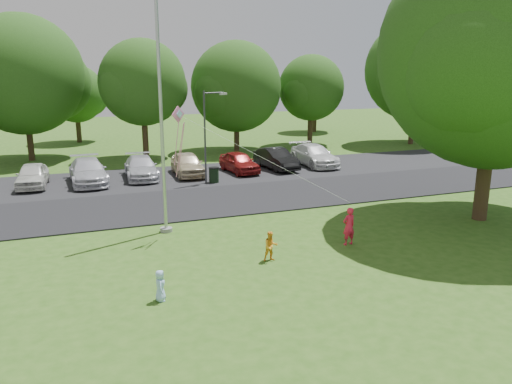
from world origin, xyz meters
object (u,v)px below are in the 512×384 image
object	(u,v)px
street_lamp	(208,129)
big_tree	(497,58)
trash_can	(214,175)
kite	(182,127)
child_yellow	(271,246)
child_blue	(160,286)
flagpole	(162,131)
woman	(349,226)

from	to	relation	value
street_lamp	big_tree	size ratio (longest dim) A/B	0.44
trash_can	kite	size ratio (longest dim) A/B	0.16
child_yellow	child_blue	xyz separation A→B (m)	(-4.17, -1.77, -0.06)
child_blue	trash_can	bearing A→B (deg)	-12.98
child_yellow	kite	world-z (taller)	kite
flagpole	big_tree	distance (m)	14.04
child_yellow	kite	size ratio (longest dim) A/B	0.18
woman	child_blue	bearing A→B (deg)	9.16
woman	big_tree	bearing A→B (deg)	178.68
street_lamp	child_blue	bearing A→B (deg)	-123.53
trash_can	woman	world-z (taller)	woman
big_tree	woman	size ratio (longest dim) A/B	8.26
flagpole	child_blue	bearing A→B (deg)	-102.19
child_yellow	street_lamp	bearing A→B (deg)	88.09
big_tree	woman	distance (m)	9.53
street_lamp	big_tree	bearing A→B (deg)	-63.42
street_lamp	big_tree	world-z (taller)	big_tree
kite	big_tree	bearing A→B (deg)	-43.92
street_lamp	child_blue	size ratio (longest dim) A/B	5.73
woman	child_blue	xyz separation A→B (m)	(-7.56, -2.25, -0.27)
kite	trash_can	bearing A→B (deg)	34.05
woman	child_yellow	bearing A→B (deg)	0.61
trash_can	kite	bearing A→B (deg)	-112.74
street_lamp	trash_can	bearing A→B (deg)	-22.48
big_tree	child_yellow	size ratio (longest dim) A/B	11.42
street_lamp	trash_can	size ratio (longest dim) A/B	5.60
woman	flagpole	bearing A→B (deg)	-40.47
street_lamp	kite	bearing A→B (deg)	-123.87
street_lamp	big_tree	distance (m)	15.12
child_blue	child_yellow	bearing A→B (deg)	-58.17
big_tree	street_lamp	bearing A→B (deg)	129.34
street_lamp	trash_can	distance (m)	2.76
trash_can	child_yellow	distance (m)	12.61
big_tree	kite	distance (m)	13.21
child_blue	kite	bearing A→B (deg)	-11.40
street_lamp	child_yellow	distance (m)	12.91
flagpole	trash_can	bearing A→B (deg)	61.44
woman	kite	bearing A→B (deg)	-37.04
street_lamp	flagpole	bearing A→B (deg)	-129.64
flagpole	woman	xyz separation A→B (m)	(6.20, -4.04, -3.43)
big_tree	child_blue	size ratio (longest dim) A/B	12.95
trash_can	kite	world-z (taller)	kite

